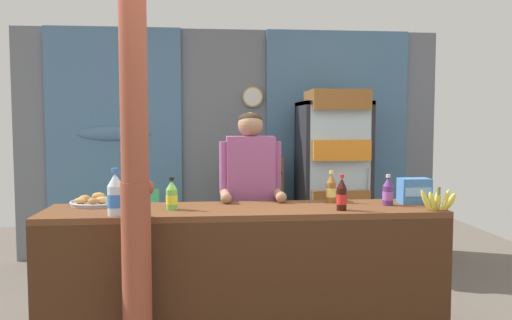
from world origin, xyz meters
name	(u,v)px	position (x,y,z in m)	size (l,w,h in m)	color
ground_plane	(242,308)	(0.00, 1.11, 0.00)	(7.19, 7.19, 0.00)	#665B51
back_wall_curtained	(232,141)	(0.01, 2.81, 1.31)	(4.70, 0.22, 2.54)	slate
stall_counter	(246,265)	(-0.02, 0.34, 0.58)	(2.66, 0.59, 0.94)	brown
timber_post	(135,191)	(-0.69, 0.00, 1.13)	(0.19, 0.17, 2.35)	brown
drink_fridge	(333,171)	(1.03, 2.22, 1.01)	(0.69, 0.73, 1.84)	#232328
bottle_shelf_rack	(260,208)	(0.28, 2.42, 0.61)	(0.48, 0.28, 1.16)	brown
plastic_lawn_chair	(139,229)	(-0.93, 1.97, 0.49)	(0.52, 0.52, 0.86)	#4CC675
shopkeeper	(251,191)	(0.05, 0.90, 0.99)	(0.47, 0.42, 1.59)	#28282D
soda_bottle_water	(115,195)	(-0.84, 0.24, 1.07)	(0.10, 0.10, 0.29)	silver
soda_bottle_lime_soda	(172,196)	(-0.51, 0.42, 1.03)	(0.08, 0.08, 0.22)	#75C64C
soda_bottle_iced_tea	(331,189)	(0.61, 0.62, 1.04)	(0.07, 0.07, 0.23)	brown
soda_bottle_cola	(342,195)	(0.60, 0.29, 1.04)	(0.07, 0.07, 0.24)	black
soda_bottle_grape_soda	(388,192)	(0.98, 0.46, 1.03)	(0.08, 0.08, 0.22)	#56286B
snack_box_biscuit	(414,191)	(1.20, 0.53, 1.03)	(0.21, 0.14, 0.18)	#3D75B7
pastry_tray	(99,201)	(-1.03, 0.69, 0.96)	(0.39, 0.39, 0.07)	#BCBCC1
banana_bunch	(438,201)	(1.23, 0.22, 1.00)	(0.27, 0.06, 0.16)	#DBCC42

